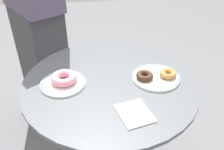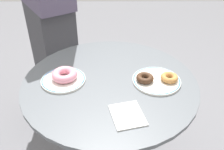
# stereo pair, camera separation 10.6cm
# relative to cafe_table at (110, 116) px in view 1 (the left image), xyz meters

# --- Properties ---
(cafe_table) EXTENTS (0.79, 0.79, 0.74)m
(cafe_table) POSITION_rel_cafe_table_xyz_m (0.00, 0.00, 0.00)
(cafe_table) COLOR #565B60
(cafe_table) RESTS_ON ground
(plate_left) EXTENTS (0.20, 0.20, 0.01)m
(plate_left) POSITION_rel_cafe_table_xyz_m (-0.21, -0.00, 0.23)
(plate_left) COLOR white
(plate_left) RESTS_ON cafe_table
(plate_right) EXTENTS (0.22, 0.22, 0.01)m
(plate_right) POSITION_rel_cafe_table_xyz_m (0.21, -0.01, 0.23)
(plate_right) COLOR white
(plate_right) RESTS_ON cafe_table
(donut_pink_frosted) EXTENTS (0.16, 0.16, 0.04)m
(donut_pink_frosted) POSITION_rel_cafe_table_xyz_m (-0.20, 0.01, 0.25)
(donut_pink_frosted) COLOR pink
(donut_pink_frosted) RESTS_ON plate_left
(donut_old_fashioned) EXTENTS (0.11, 0.11, 0.03)m
(donut_old_fashioned) POSITION_rel_cafe_table_xyz_m (0.27, -0.01, 0.25)
(donut_old_fashioned) COLOR #BC7F42
(donut_old_fashioned) RESTS_ON plate_right
(donut_chocolate) EXTENTS (0.09, 0.09, 0.03)m
(donut_chocolate) POSITION_rel_cafe_table_xyz_m (0.16, -0.02, 0.25)
(donut_chocolate) COLOR #422819
(donut_chocolate) RESTS_ON plate_right
(paper_napkin) EXTENTS (0.15, 0.16, 0.01)m
(paper_napkin) POSITION_rel_cafe_table_xyz_m (0.07, -0.23, 0.23)
(paper_napkin) COLOR white
(paper_napkin) RESTS_ON cafe_table
(person_figure) EXTENTS (0.41, 0.47, 1.74)m
(person_figure) POSITION_rel_cafe_table_xyz_m (-0.39, 0.61, 0.34)
(person_figure) COLOR #3D3D42
(person_figure) RESTS_ON ground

